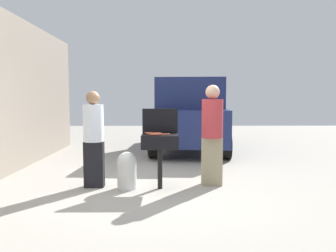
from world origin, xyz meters
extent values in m
plane|color=#9E998E|center=(0.00, 0.00, 0.00)|extent=(24.00, 24.00, 0.00)
cube|color=gray|center=(-3.02, 1.00, 1.59)|extent=(0.24, 8.00, 3.18)
cylinder|color=black|center=(0.04, 0.05, 0.34)|extent=(0.08, 0.08, 0.68)
cube|color=black|center=(0.04, 0.05, 0.79)|extent=(0.60, 0.44, 0.22)
cube|color=black|center=(0.04, 0.27, 1.11)|extent=(0.60, 0.05, 0.42)
cylinder|color=#C6593D|center=(0.00, -0.02, 0.92)|extent=(0.13, 0.04, 0.03)
cylinder|color=#AD4228|center=(-0.06, -0.08, 0.92)|extent=(0.13, 0.04, 0.03)
cylinder|color=#B74C33|center=(-0.10, 0.03, 0.92)|extent=(0.13, 0.04, 0.03)
cylinder|color=#C6593D|center=(0.00, 0.15, 0.92)|extent=(0.13, 0.04, 0.03)
cylinder|color=#AD4228|center=(-0.02, 0.12, 0.92)|extent=(0.13, 0.03, 0.03)
cylinder|color=#C6593D|center=(-0.15, 0.19, 0.92)|extent=(0.13, 0.04, 0.03)
cylinder|color=#C6593D|center=(0.14, -0.02, 0.92)|extent=(0.13, 0.04, 0.03)
cylinder|color=#C6593D|center=(0.01, 0.06, 0.92)|extent=(0.13, 0.03, 0.03)
cylinder|color=silver|center=(-0.50, 0.05, 0.23)|extent=(0.32, 0.32, 0.46)
sphere|color=silver|center=(-0.50, 0.05, 0.46)|extent=(0.31, 0.31, 0.31)
cube|color=black|center=(-1.07, 0.16, 0.39)|extent=(0.32, 0.18, 0.78)
cylinder|color=silver|center=(-1.07, 0.16, 1.08)|extent=(0.34, 0.34, 0.61)
sphere|color=#936B4C|center=(-1.07, 0.16, 1.50)|extent=(0.23, 0.23, 0.23)
cube|color=gray|center=(0.93, 0.26, 0.41)|extent=(0.34, 0.19, 0.83)
cylinder|color=#B23338|center=(0.93, 0.26, 1.15)|extent=(0.36, 0.36, 0.65)
sphere|color=tan|center=(0.93, 0.26, 1.60)|extent=(0.24, 0.24, 0.24)
cube|color=navy|center=(0.88, 4.20, 0.77)|extent=(2.27, 4.55, 0.90)
cube|color=navy|center=(0.86, 4.00, 1.62)|extent=(1.98, 2.74, 0.80)
cylinder|color=black|center=(1.64, 2.58, 0.32)|extent=(0.27, 0.66, 0.64)
cylinder|color=black|center=(-0.15, 2.74, 0.32)|extent=(0.27, 0.66, 0.64)
cylinder|color=black|center=(1.91, 5.65, 0.32)|extent=(0.27, 0.66, 0.64)
cylinder|color=black|center=(0.11, 5.81, 0.32)|extent=(0.27, 0.66, 0.64)
camera|label=1|loc=(0.12, -5.11, 1.50)|focal=33.90mm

